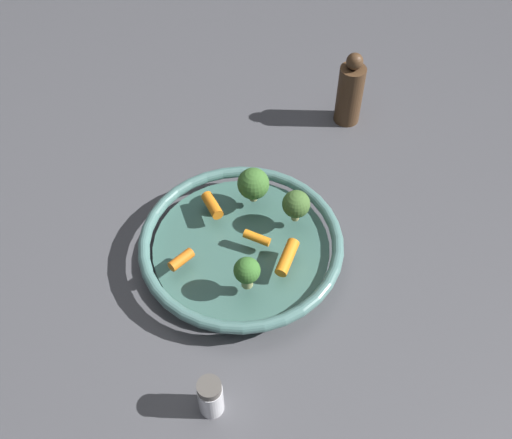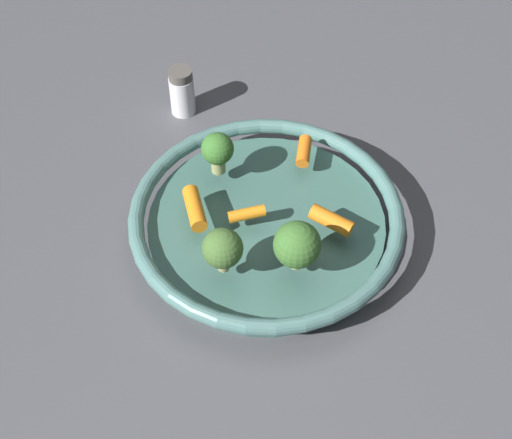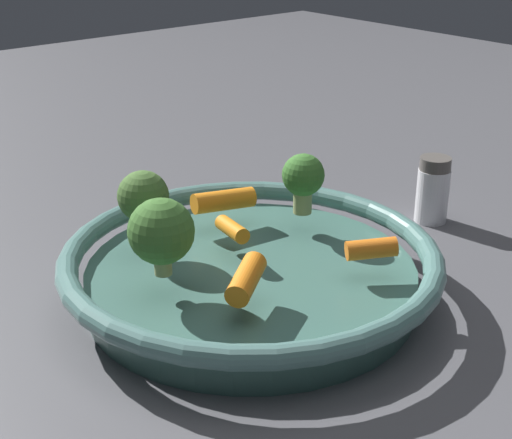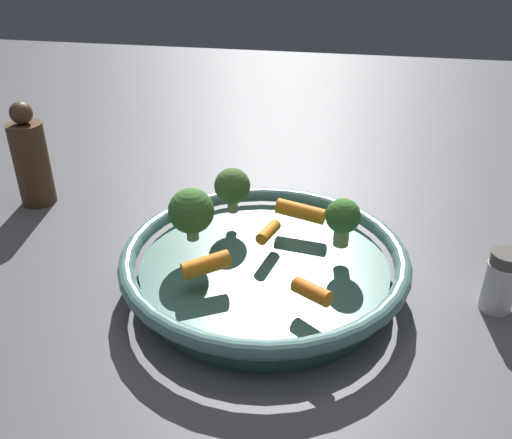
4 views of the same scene
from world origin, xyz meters
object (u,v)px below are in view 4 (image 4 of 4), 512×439
object	(u,v)px
baby_carrot_center	(301,211)
salt_shaker	(500,282)
serving_bowl	(264,266)
baby_carrot_near_rim	(269,232)
broccoli_floret_small	(343,218)
pepper_mill	(31,160)
baby_carrot_left	(206,265)
broccoli_floret_edge	(191,211)
broccoli_floret_mid	(232,187)
baby_carrot_back	(312,292)

from	to	relation	value
baby_carrot_center	salt_shaker	world-z (taller)	same
baby_carrot_center	serving_bowl	bearing A→B (deg)	67.99
serving_bowl	baby_carrot_near_rim	world-z (taller)	baby_carrot_near_rim
serving_bowl	baby_carrot_center	bearing A→B (deg)	-112.01
broccoli_floret_small	pepper_mill	world-z (taller)	pepper_mill
baby_carrot_center	baby_carrot_left	xyz separation A→B (m)	(0.08, 0.14, -0.00)
baby_carrot_center	salt_shaker	bearing A→B (deg)	162.24
broccoli_floret_edge	broccoli_floret_small	distance (m)	0.17
serving_bowl	pepper_mill	distance (m)	0.40
broccoli_floret_edge	salt_shaker	size ratio (longest dim) A/B	0.88
broccoli_floret_edge	broccoli_floret_mid	distance (m)	0.08
baby_carrot_near_rim	broccoli_floret_edge	size ratio (longest dim) A/B	0.68
baby_carrot_back	broccoli_floret_small	size ratio (longest dim) A/B	0.72
baby_carrot_back	pepper_mill	world-z (taller)	pepper_mill
baby_carrot_back	broccoli_floret_mid	bearing A→B (deg)	-54.18
serving_bowl	broccoli_floret_small	distance (m)	0.11
serving_bowl	baby_carrot_center	world-z (taller)	baby_carrot_center
baby_carrot_near_rim	serving_bowl	bearing A→B (deg)	87.50
baby_carrot_near_rim	baby_carrot_back	bearing A→B (deg)	119.35
baby_carrot_back	pepper_mill	bearing A→B (deg)	-27.81
baby_carrot_back	baby_carrot_left	world-z (taller)	baby_carrot_left
serving_bowl	broccoli_floret_small	world-z (taller)	broccoli_floret_small
serving_bowl	salt_shaker	xyz separation A→B (m)	(-0.26, -0.01, 0.01)
broccoli_floret_edge	broccoli_floret_mid	size ratio (longest dim) A/B	1.09
baby_carrot_near_rim	broccoli_floret_mid	size ratio (longest dim) A/B	0.74
broccoli_floret_mid	pepper_mill	bearing A→B (deg)	-11.92
broccoli_floret_edge	salt_shaker	world-z (taller)	broccoli_floret_edge
baby_carrot_near_rim	broccoli_floret_small	distance (m)	0.09
baby_carrot_back	baby_carrot_near_rim	xyz separation A→B (m)	(0.06, -0.11, -0.00)
serving_bowl	salt_shaker	world-z (taller)	salt_shaker
serving_bowl	broccoli_floret_small	size ratio (longest dim) A/B	5.72
serving_bowl	baby_carrot_back	world-z (taller)	baby_carrot_back
baby_carrot_left	broccoli_floret_mid	world-z (taller)	broccoli_floret_mid
broccoli_floret_edge	serving_bowl	bearing A→B (deg)	176.29
salt_shaker	serving_bowl	bearing A→B (deg)	1.23
serving_bowl	pepper_mill	xyz separation A→B (m)	(0.37, -0.15, 0.04)
broccoli_floret_edge	broccoli_floret_mid	world-z (taller)	broccoli_floret_edge
serving_bowl	broccoli_floret_edge	world-z (taller)	broccoli_floret_edge
broccoli_floret_mid	salt_shaker	xyz separation A→B (m)	(-0.31, 0.07, -0.05)
broccoli_floret_small	salt_shaker	size ratio (longest dim) A/B	0.80
broccoli_floret_edge	baby_carrot_back	bearing A→B (deg)	149.43
baby_carrot_left	broccoli_floret_mid	distance (m)	0.14
baby_carrot_left	broccoli_floret_small	world-z (taller)	broccoli_floret_small
broccoli_floret_edge	pepper_mill	size ratio (longest dim) A/B	0.41
pepper_mill	broccoli_floret_small	bearing A→B (deg)	165.06
baby_carrot_center	baby_carrot_near_rim	size ratio (longest dim) A/B	1.41
baby_carrot_center	broccoli_floret_edge	world-z (taller)	broccoli_floret_edge
baby_carrot_near_rim	baby_carrot_left	xyz separation A→B (m)	(0.05, 0.08, 0.00)
serving_bowl	baby_carrot_left	distance (m)	0.08
baby_carrot_left	broccoli_floret_mid	bearing A→B (deg)	-88.96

